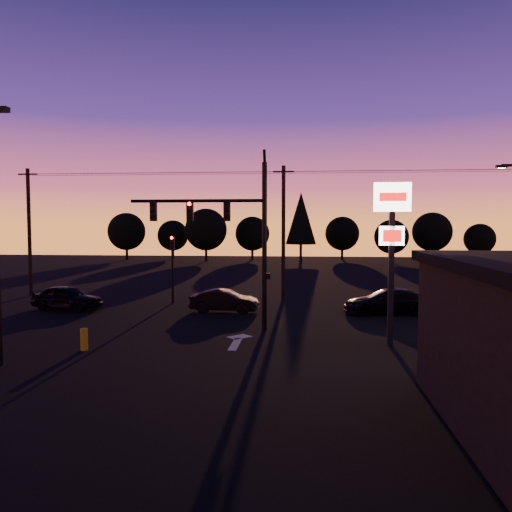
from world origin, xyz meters
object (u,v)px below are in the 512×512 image
at_px(bollard, 84,339).
at_px(car_mid, 224,301).
at_px(pylon_sign, 392,228).
at_px(car_left, 67,297).
at_px(traffic_signal_mast, 231,227).
at_px(car_right, 388,301).
at_px(secondary_signal, 172,259).

height_order(bollard, car_mid, car_mid).
bearing_deg(car_mid, pylon_sign, -128.03).
relative_size(bollard, car_mid, 0.22).
height_order(pylon_sign, car_left, pylon_sign).
xyz_separation_m(traffic_signal_mast, car_mid, (-1.11, 4.78, -4.29)).
distance_m(pylon_sign, car_left, 19.49).
xyz_separation_m(traffic_signal_mast, pylon_sign, (7.10, -2.49, -0.02)).
xyz_separation_m(traffic_signal_mast, car_right, (8.22, 4.97, -4.22)).
bearing_deg(bollard, secondary_signal, 87.91).
height_order(traffic_signal_mast, car_mid, traffic_signal_mast).
bearing_deg(pylon_sign, bollard, -170.62).
bearing_deg(secondary_signal, traffic_signal_mast, -56.81).
bearing_deg(car_right, car_mid, -95.88).
relative_size(bollard, car_right, 0.18).
xyz_separation_m(pylon_sign, car_left, (-17.66, 7.10, -4.19)).
bearing_deg(car_right, pylon_sign, -15.58).
xyz_separation_m(car_mid, car_right, (9.33, 0.19, 0.07)).
bearing_deg(bollard, pylon_sign, 9.38).
bearing_deg(car_left, bollard, -137.01).
bearing_deg(car_mid, traffic_signal_mast, -163.39).
distance_m(pylon_sign, bollard, 13.38).
distance_m(secondary_signal, bollard, 12.29).
height_order(pylon_sign, bollard, pylon_sign).
relative_size(traffic_signal_mast, car_right, 1.74).
relative_size(secondary_signal, car_right, 0.88).
bearing_deg(car_left, secondary_signal, -49.68).
relative_size(secondary_signal, car_left, 1.02).
xyz_separation_m(secondary_signal, bollard, (-0.44, -12.04, -2.42)).
distance_m(bollard, car_left, 10.54).
distance_m(secondary_signal, car_left, 6.71).
relative_size(secondary_signal, bollard, 4.92).
bearing_deg(pylon_sign, traffic_signal_mast, 160.64).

